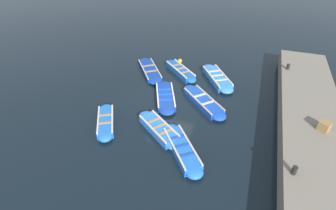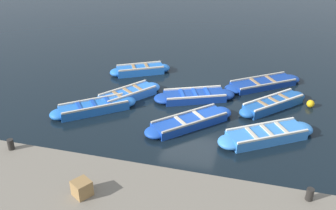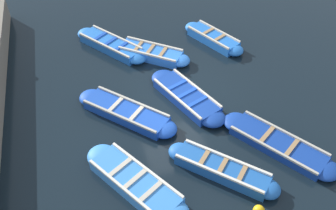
% 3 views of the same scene
% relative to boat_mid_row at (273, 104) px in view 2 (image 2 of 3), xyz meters
% --- Properties ---
extents(ground_plane, '(120.00, 120.00, 0.00)m').
position_rel_boat_mid_row_xyz_m(ground_plane, '(-0.51, 3.47, -0.19)').
color(ground_plane, black).
extents(boat_mid_row, '(3.10, 2.98, 0.44)m').
position_rel_boat_mid_row_xyz_m(boat_mid_row, '(0.00, 0.00, 0.00)').
color(boat_mid_row, '#1E59AD').
rests_on(boat_mid_row, ground).
extents(boat_outer_left, '(3.40, 3.39, 0.40)m').
position_rel_boat_mid_row_xyz_m(boat_outer_left, '(-2.37, 3.16, -0.02)').
color(boat_outer_left, '#1947B7').
rests_on(boat_outer_left, ground).
extents(boat_stern_in, '(3.12, 3.80, 0.35)m').
position_rel_boat_mid_row_xyz_m(boat_stern_in, '(2.11, 0.54, -0.05)').
color(boat_stern_in, navy).
rests_on(boat_stern_in, ground).
extents(boat_centre, '(3.20, 2.68, 0.44)m').
position_rel_boat_mid_row_xyz_m(boat_centre, '(-0.80, 6.34, -0.00)').
color(boat_centre, blue).
rests_on(boat_centre, ground).
extents(boat_end_of_row, '(2.91, 3.78, 0.45)m').
position_rel_boat_mid_row_xyz_m(boat_end_of_row, '(-2.62, 0.16, 0.00)').
color(boat_end_of_row, '#3884E0').
rests_on(boat_end_of_row, ground).
extents(boat_drifting, '(2.15, 3.08, 0.44)m').
position_rel_boat_mid_row_xyz_m(boat_drifting, '(2.05, 6.72, -0.00)').
color(boat_drifting, blue).
rests_on(boat_drifting, ground).
extents(boat_broadside, '(2.90, 3.39, 0.43)m').
position_rel_boat_mid_row_xyz_m(boat_broadside, '(-2.31, 7.32, -0.00)').
color(boat_broadside, blue).
rests_on(boat_broadside, ground).
extents(boat_inner_gap, '(2.32, 3.73, 0.39)m').
position_rel_boat_mid_row_xyz_m(boat_inner_gap, '(-0.11, 3.43, -0.03)').
color(boat_inner_gap, navy).
rests_on(boat_inner_gap, ground).
extents(bollard_north, '(0.20, 0.20, 0.35)m').
position_rel_boat_mid_row_xyz_m(bollard_north, '(-6.89, -1.03, 0.99)').
color(bollard_north, black).
rests_on(bollard_north, quay_wall).
extents(bollard_mid_north, '(0.20, 0.20, 0.35)m').
position_rel_boat_mid_row_xyz_m(bollard_mid_north, '(-6.89, 7.98, 0.99)').
color(bollard_mid_north, black).
rests_on(bollard_mid_north, quay_wall).
extents(wooden_crate, '(0.62, 0.62, 0.45)m').
position_rel_boat_mid_row_xyz_m(wooden_crate, '(-8.28, 4.84, 1.03)').
color(wooden_crate, olive).
rests_on(wooden_crate, quay_wall).
extents(buoy_orange_near, '(0.33, 0.33, 0.33)m').
position_rel_boat_mid_row_xyz_m(buoy_orange_near, '(0.50, -1.56, -0.03)').
color(buoy_orange_near, '#EAB214').
rests_on(buoy_orange_near, ground).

